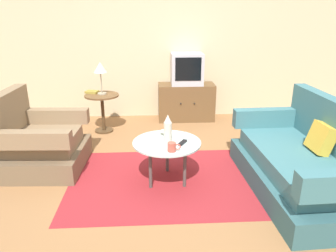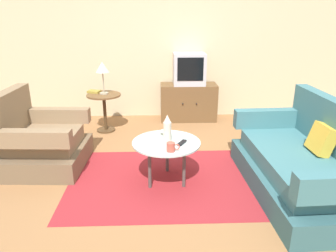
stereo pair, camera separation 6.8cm
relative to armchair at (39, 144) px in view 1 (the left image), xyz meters
The scene contains 16 objects.
ground_plane 1.55m from the armchair, 21.13° to the right, with size 16.00×16.00×0.00m, color olive.
back_wall 2.66m from the armchair, 54.37° to the left, with size 9.00×0.12×2.70m, color #CCB78E.
area_rug 1.57m from the armchair, 15.87° to the right, with size 2.13×1.55×0.00m, color maroon.
armchair is the anchor object (origin of this frame).
couch 2.94m from the armchair, 13.49° to the right, with size 0.94×1.78×0.93m.
coffee_table 1.55m from the armchair, 15.95° to the right, with size 0.73×0.73×0.46m.
side_table 1.32m from the armchair, 63.43° to the left, with size 0.51×0.51×0.58m.
tv_stand 2.55m from the armchair, 41.16° to the left, with size 0.93×0.43×0.61m.
television 2.62m from the armchair, 41.37° to the left, with size 0.52×0.43×0.51m.
table_lamp 1.50m from the armchair, 63.86° to the left, with size 0.20×0.20×0.48m.
vase 1.58m from the armchair, 15.72° to the right, with size 0.09×0.09×0.30m.
mug 1.67m from the armchair, 23.55° to the right, with size 0.13×0.09×0.09m.
bowl 1.51m from the armchair, ahead, with size 0.13×0.13×0.05m.
tv_remote_dark 1.72m from the armchair, 16.09° to the right, with size 0.11×0.15×0.02m.
tv_remote_silver 1.72m from the armchair, ahead, with size 0.05×0.16×0.02m.
book 1.39m from the armchair, 71.72° to the left, with size 0.21×0.18×0.03m.
Camera 1 is at (-0.11, -2.99, 1.77)m, focal length 34.21 mm.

